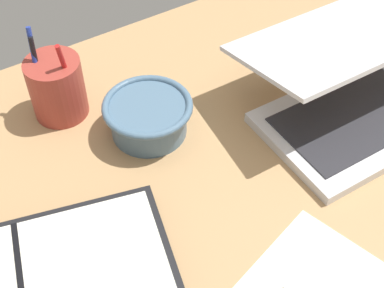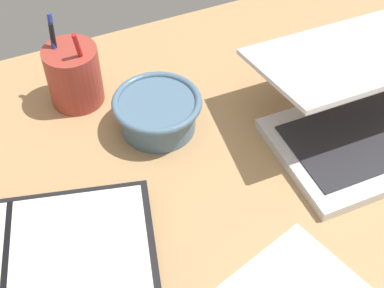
{
  "view_description": "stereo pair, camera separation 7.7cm",
  "coord_description": "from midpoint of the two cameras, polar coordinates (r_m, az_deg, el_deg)",
  "views": [
    {
      "loc": [
        -25.85,
        -34.6,
        65.9
      ],
      "look_at": [
        2.42,
        9.56,
        9.0
      ],
      "focal_mm": 50.0,
      "sensor_mm": 36.0,
      "label": 1
    },
    {
      "loc": [
        -19.05,
        -38.28,
        65.9
      ],
      "look_at": [
        2.42,
        9.56,
        9.0
      ],
      "focal_mm": 50.0,
      "sensor_mm": 36.0,
      "label": 2
    }
  ],
  "objects": [
    {
      "name": "desk_top",
      "position": [
        0.78,
        -0.55,
        -9.26
      ],
      "size": [
        140.0,
        100.0,
        2.0
      ],
      "primitive_type": "cube",
      "color": "tan",
      "rests_on": "ground"
    },
    {
      "name": "laptop",
      "position": [
        0.92,
        14.55,
        5.4
      ],
      "size": [
        33.28,
        29.7,
        14.46
      ],
      "rotation": [
        0.0,
        0.0,
        -0.02
      ],
      "color": "silver",
      "rests_on": "desk_top"
    },
    {
      "name": "pen_cup",
      "position": [
        0.92,
        -16.59,
        5.68
      ],
      "size": [
        9.16,
        9.16,
        16.28
      ],
      "color": "#9E382D",
      "rests_on": "desk_top"
    },
    {
      "name": "bowl",
      "position": [
        0.87,
        -7.24,
        2.86
      ],
      "size": [
        14.61,
        14.61,
        6.25
      ],
      "color": "slate",
      "rests_on": "desk_top"
    }
  ]
}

